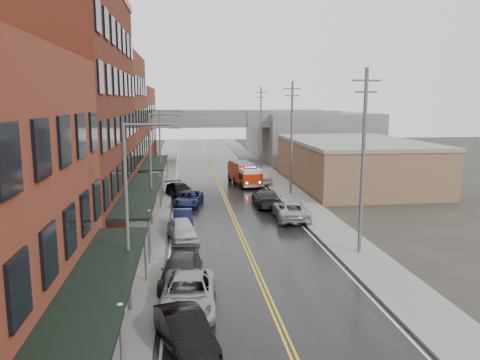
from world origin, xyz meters
TOP-DOWN VIEW (x-y plane):
  - road at (0.00, 30.00)m, footprint 11.00×160.00m
  - sidewalk_left at (-7.30, 30.00)m, footprint 3.00×160.00m
  - sidewalk_right at (7.30, 30.00)m, footprint 3.00×160.00m
  - curb_left at (-5.65, 30.00)m, footprint 0.30×160.00m
  - curb_right at (5.65, 30.00)m, footprint 0.30×160.00m
  - brick_building_b at (-13.30, 23.00)m, footprint 9.00×20.00m
  - brick_building_c at (-13.30, 40.50)m, footprint 9.00×15.00m
  - brick_building_far at (-13.30, 58.00)m, footprint 9.00×20.00m
  - tan_building at (16.00, 40.00)m, footprint 14.00×22.00m
  - right_far_block at (18.00, 70.00)m, footprint 18.00×30.00m
  - awning_0 at (-7.49, 4.00)m, footprint 2.60×16.00m
  - awning_1 at (-7.49, 23.00)m, footprint 2.60×18.00m
  - awning_2 at (-7.49, 40.50)m, footprint 2.60×13.00m
  - globe_lamp_0 at (-6.40, 2.00)m, footprint 0.44×0.44m
  - globe_lamp_1 at (-6.40, 16.00)m, footprint 0.44×0.44m
  - globe_lamp_2 at (-6.40, 30.00)m, footprint 0.44×0.44m
  - street_lamp_0 at (-6.55, 8.00)m, footprint 2.64×0.22m
  - street_lamp_1 at (-6.55, 24.00)m, footprint 2.64×0.22m
  - street_lamp_2 at (-6.55, 40.00)m, footprint 2.64×0.22m
  - utility_pole_0 at (7.20, 15.00)m, footprint 1.80×0.24m
  - utility_pole_1 at (7.20, 35.00)m, footprint 1.80×0.24m
  - utility_pole_2 at (7.20, 55.00)m, footprint 1.80×0.24m
  - overpass at (0.00, 62.00)m, footprint 40.00×10.00m
  - fire_truck at (3.00, 41.43)m, footprint 3.80×7.52m
  - parked_car_left_1 at (-4.22, 4.34)m, footprint 2.84×4.84m
  - parked_car_left_2 at (-4.06, 7.98)m, footprint 3.03×5.91m
  - parked_car_left_3 at (-4.40, 11.30)m, footprint 2.64×5.33m
  - parked_car_left_4 at (-4.37, 19.55)m, footprint 2.52×4.81m
  - parked_car_left_5 at (-4.35, 22.80)m, footprint 1.64×4.39m
  - parked_car_left_6 at (-3.78, 30.69)m, footprint 3.24×5.40m
  - parked_car_left_7 at (-4.60, 34.97)m, footprint 3.64×5.48m
  - parked_car_right_0 at (4.79, 24.48)m, footprint 3.11×6.01m
  - parked_car_right_1 at (3.60, 29.80)m, footprint 2.40×5.64m
  - parked_car_right_2 at (4.72, 41.80)m, footprint 3.27×5.04m
  - parked_car_right_3 at (3.62, 50.79)m, footprint 2.13×4.52m

SIDE VIEW (x-z plane):
  - road at x=0.00m, z-range 0.00..0.02m
  - sidewalk_left at x=-7.30m, z-range 0.00..0.15m
  - sidewalk_right at x=7.30m, z-range 0.00..0.15m
  - curb_left at x=-5.65m, z-range 0.00..0.15m
  - curb_right at x=5.65m, z-range 0.00..0.15m
  - parked_car_left_6 at x=-3.78m, z-range 0.00..1.40m
  - parked_car_right_3 at x=3.62m, z-range 0.00..1.43m
  - parked_car_left_5 at x=-4.35m, z-range 0.00..1.43m
  - parked_car_left_7 at x=-4.60m, z-range 0.00..1.47m
  - parked_car_left_3 at x=-4.40m, z-range 0.00..1.49m
  - parked_car_left_1 at x=-4.22m, z-range 0.00..1.51m
  - parked_car_left_4 at x=-4.37m, z-range 0.00..1.56m
  - parked_car_right_2 at x=4.72m, z-range 0.00..1.59m
  - parked_car_left_2 at x=-4.06m, z-range 0.00..1.60m
  - parked_car_right_0 at x=4.79m, z-range 0.00..1.62m
  - parked_car_right_1 at x=3.60m, z-range 0.00..1.62m
  - fire_truck at x=3.00m, z-range 0.11..2.76m
  - globe_lamp_0 at x=-6.40m, z-range 0.75..3.87m
  - globe_lamp_1 at x=-6.40m, z-range 0.75..3.87m
  - globe_lamp_2 at x=-6.40m, z-range 0.75..3.87m
  - tan_building at x=16.00m, z-range 0.00..5.00m
  - awning_2 at x=-7.49m, z-range 1.44..4.53m
  - awning_0 at x=-7.49m, z-range 1.44..4.53m
  - awning_1 at x=-7.49m, z-range 1.44..4.53m
  - right_far_block at x=18.00m, z-range 0.00..8.00m
  - street_lamp_0 at x=-6.55m, z-range 0.69..9.69m
  - street_lamp_1 at x=-6.55m, z-range 0.69..9.69m
  - street_lamp_2 at x=-6.55m, z-range 0.69..9.69m
  - overpass at x=0.00m, z-range 2.24..9.74m
  - brick_building_far at x=-13.30m, z-range 0.00..12.00m
  - utility_pole_0 at x=7.20m, z-range 0.31..12.31m
  - utility_pole_1 at x=7.20m, z-range 0.31..12.31m
  - utility_pole_2 at x=7.20m, z-range 0.31..12.31m
  - brick_building_c at x=-13.30m, z-range 0.00..15.00m
  - brick_building_b at x=-13.30m, z-range 0.00..18.00m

